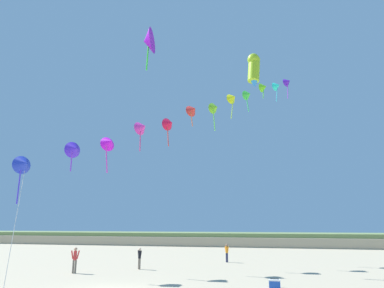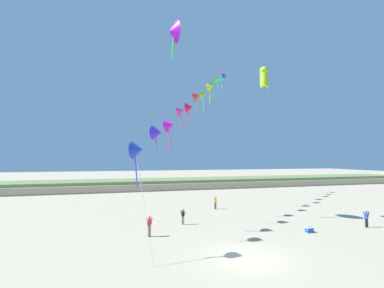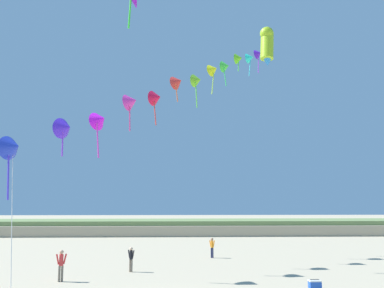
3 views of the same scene
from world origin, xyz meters
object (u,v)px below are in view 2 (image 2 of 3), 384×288
object	(u,v)px
person_near_right	(366,217)
person_mid_center	(183,215)
person_near_left	(215,202)
large_kite_low_lead	(173,32)
beach_cooler	(309,230)
person_far_left	(149,224)
large_kite_mid_trail	(264,78)

from	to	relation	value
person_near_right	person_mid_center	world-z (taller)	person_near_right
person_near_left	large_kite_low_lead	distance (m)	19.91
person_mid_center	person_near_left	bearing A→B (deg)	47.71
large_kite_low_lead	person_mid_center	bearing A→B (deg)	-71.22
beach_cooler	person_far_left	bearing A→B (deg)	169.66
person_mid_center	large_kite_low_lead	xyz separation A→B (m)	(-0.65, 1.92, 18.48)
person_near_right	large_kite_low_lead	bearing A→B (deg)	155.78
person_far_left	large_kite_low_lead	distance (m)	19.21
person_near_left	person_near_right	world-z (taller)	person_near_right
large_kite_mid_trail	person_far_left	bearing A→B (deg)	-166.73
person_mid_center	beach_cooler	xyz separation A→B (m)	(9.55, -5.29, -0.65)
person_near_right	person_far_left	xyz separation A→B (m)	(-18.99, 2.46, 0.02)
large_kite_low_lead	beach_cooler	distance (m)	22.84
person_near_right	beach_cooler	bearing A→B (deg)	179.15
person_near_left	person_mid_center	distance (m)	8.20
large_kite_mid_trail	beach_cooler	bearing A→B (deg)	-81.31
person_near_left	person_mid_center	size ratio (longest dim) A/B	1.01
large_kite_low_lead	beach_cooler	bearing A→B (deg)	-35.23
large_kite_low_lead	large_kite_mid_trail	world-z (taller)	large_kite_low_lead
person_near_left	large_kite_low_lead	world-z (taller)	large_kite_low_lead
person_near_left	large_kite_mid_trail	xyz separation A→B (m)	(3.23, -6.12, 13.76)
person_near_left	beach_cooler	size ratio (longest dim) A/B	2.60
person_mid_center	large_kite_low_lead	distance (m)	18.59
person_near_right	large_kite_low_lead	world-z (taller)	large_kite_low_lead
person_far_left	large_kite_mid_trail	bearing A→B (deg)	13.27
beach_cooler	large_kite_mid_trail	bearing A→B (deg)	98.69
person_near_left	person_near_right	bearing A→B (deg)	-48.72
large_kite_mid_trail	beach_cooler	size ratio (longest dim) A/B	4.68
person_mid_center	large_kite_mid_trail	distance (m)	16.31
person_near_right	beach_cooler	distance (m)	6.06
person_mid_center	person_far_left	bearing A→B (deg)	-139.54
person_near_left	person_mid_center	xyz separation A→B (m)	(-5.52, -6.06, -0.01)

